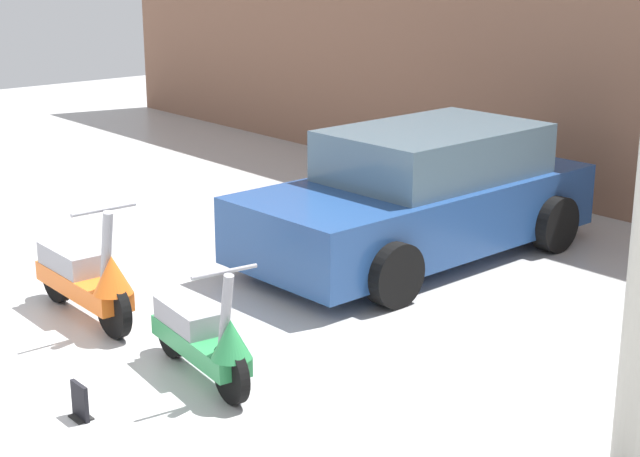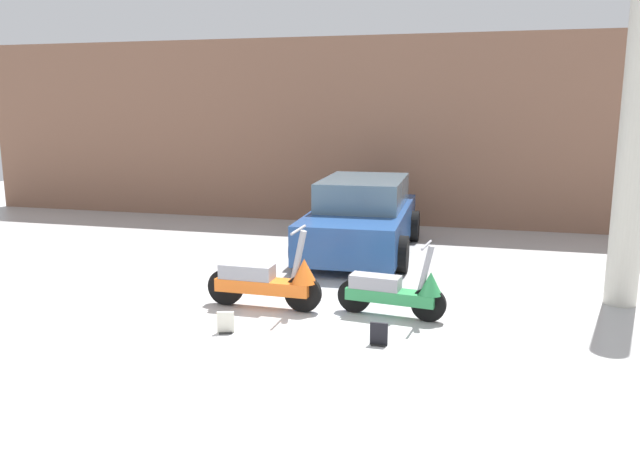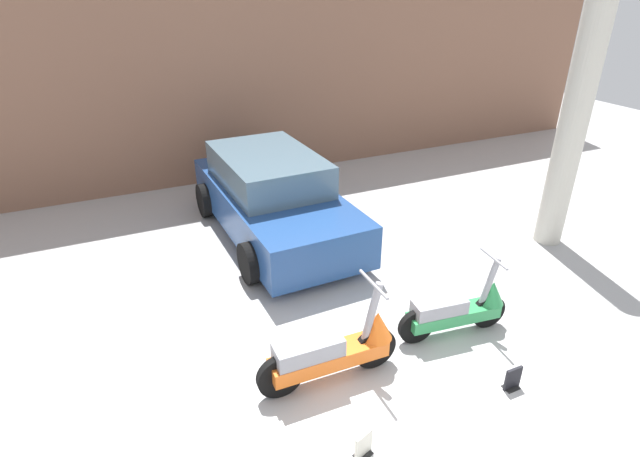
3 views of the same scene
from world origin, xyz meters
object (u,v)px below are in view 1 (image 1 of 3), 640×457
Objects in this scene: car_rear_left at (421,196)px; placard_near_right_scooter at (80,403)px; scooter_front_left at (86,278)px; scooter_front_right at (203,338)px.

car_rear_left reaches higher than placard_near_right_scooter.
scooter_front_left is 1.12× the size of scooter_front_right.
scooter_front_right is at bearing 86.98° from placard_near_right_scooter.
scooter_front_right is at bearing 15.97° from car_rear_left.
scooter_front_right is 3.60m from car_rear_left.
scooter_front_right is 5.40× the size of placard_near_right_scooter.
placard_near_right_scooter is (1.03, -4.41, -0.52)m from car_rear_left.
scooter_front_left is 6.06× the size of placard_near_right_scooter.
car_rear_left reaches higher than scooter_front_right.
scooter_front_left is at bearing -10.96° from car_rear_left.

